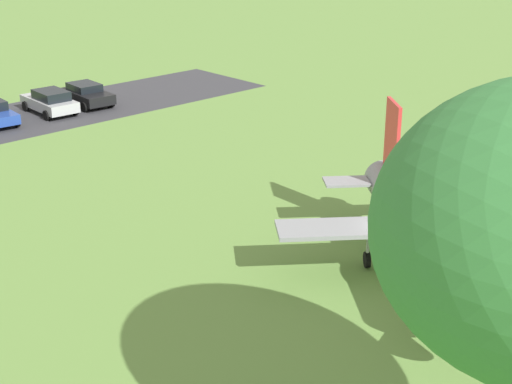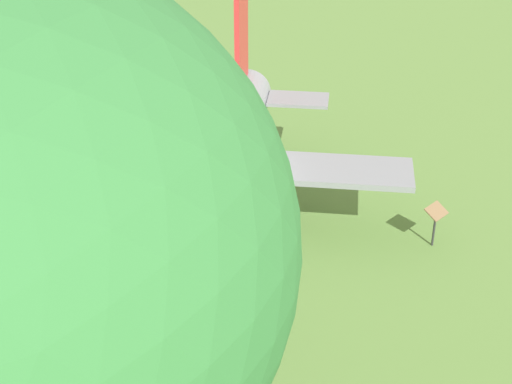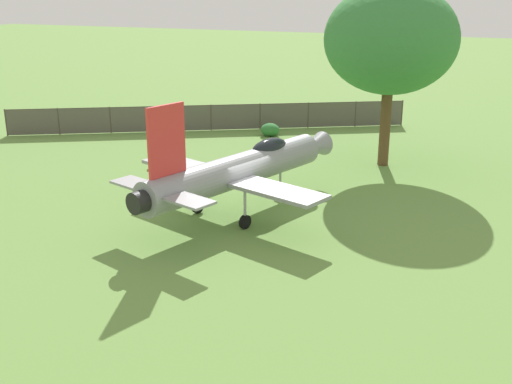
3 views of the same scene
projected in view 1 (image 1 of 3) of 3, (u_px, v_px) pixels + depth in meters
name	position (u px, v px, depth m)	size (l,w,h in m)	color
ground_plane	(412.00, 278.00, 27.31)	(200.00, 200.00, 0.00)	#668E42
display_jet	(419.00, 229.00, 26.25)	(9.66, 11.85, 5.50)	gray
parked_car_black	(87.00, 94.00, 49.70)	(2.96, 4.43, 1.42)	black
parked_car_silver	(50.00, 101.00, 47.82)	(3.08, 4.74, 1.52)	#B2B5BA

